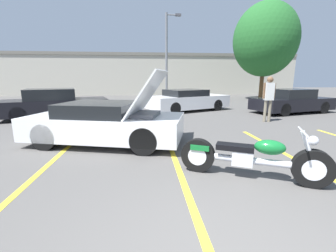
{
  "coord_description": "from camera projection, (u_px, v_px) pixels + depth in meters",
  "views": [
    {
      "loc": [
        -0.79,
        -1.72,
        1.79
      ],
      "look_at": [
        -0.33,
        2.91,
        0.8
      ],
      "focal_mm": 24.0,
      "sensor_mm": 36.0,
      "label": 1
    }
  ],
  "objects": [
    {
      "name": "parked_car_mid_row",
      "position": [
        188.0,
        100.0,
        12.54
      ],
      "size": [
        4.89,
        3.59,
        1.18
      ],
      "rotation": [
        0.0,
        0.0,
        0.43
      ],
      "color": "white",
      "rests_on": "ground"
    },
    {
      "name": "far_building",
      "position": [
        152.0,
        73.0,
        25.65
      ],
      "size": [
        32.0,
        4.2,
        4.4
      ],
      "color": "#B2AD9E",
      "rests_on": "ground"
    },
    {
      "name": "motorcycle",
      "position": [
        251.0,
        158.0,
        4.04
      ],
      "size": [
        2.39,
        1.29,
        0.96
      ],
      "rotation": [
        0.0,
        0.0,
        -0.45
      ],
      "color": "black",
      "rests_on": "ground"
    },
    {
      "name": "spectator_by_show_car",
      "position": [
        269.0,
        95.0,
        9.2
      ],
      "size": [
        0.52,
        0.24,
        1.86
      ],
      "color": "gray",
      "rests_on": "ground"
    },
    {
      "name": "parked_car_left_row",
      "position": [
        55.0,
        104.0,
        10.33
      ],
      "size": [
        4.8,
        3.06,
        1.32
      ],
      "rotation": [
        0.0,
        0.0,
        0.31
      ],
      "color": "black",
      "rests_on": "ground"
    },
    {
      "name": "tree_background",
      "position": [
        265.0,
        40.0,
        17.75
      ],
      "size": [
        4.96,
        4.96,
        7.61
      ],
      "color": "brown",
      "rests_on": "ground"
    },
    {
      "name": "show_car_hood_open",
      "position": [
        107.0,
        123.0,
        6.22
      ],
      "size": [
        4.5,
        2.83,
        2.0
      ],
      "rotation": [
        0.0,
        0.0,
        -0.25
      ],
      "color": "white",
      "rests_on": "ground"
    },
    {
      "name": "parking_stripe_back",
      "position": [
        295.0,
        159.0,
        5.08
      ],
      "size": [
        0.12,
        5.3,
        0.01
      ],
      "primitive_type": "cube",
      "color": "yellow",
      "rests_on": "ground"
    },
    {
      "name": "light_pole",
      "position": [
        168.0,
        53.0,
        17.62
      ],
      "size": [
        1.21,
        0.28,
        6.66
      ],
      "color": "slate",
      "rests_on": "ground"
    },
    {
      "name": "parking_stripe_middle",
      "position": [
        176.0,
        163.0,
        4.81
      ],
      "size": [
        0.12,
        5.3,
        0.01
      ],
      "primitive_type": "cube",
      "color": "yellow",
      "rests_on": "ground"
    },
    {
      "name": "parked_car_right_row",
      "position": [
        292.0,
        102.0,
        11.77
      ],
      "size": [
        4.49,
        2.71,
        1.24
      ],
      "rotation": [
        0.0,
        0.0,
        0.24
      ],
      "color": "black",
      "rests_on": "ground"
    },
    {
      "name": "parking_stripe_foreground",
      "position": [
        44.0,
        168.0,
        4.55
      ],
      "size": [
        0.12,
        5.3,
        0.01
      ],
      "primitive_type": "cube",
      "color": "yellow",
      "rests_on": "ground"
    }
  ]
}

